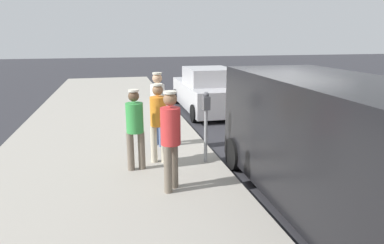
# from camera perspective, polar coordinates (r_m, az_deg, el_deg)

# --- Properties ---
(ground_plane) EXTENTS (80.00, 80.00, 0.00)m
(ground_plane) POSITION_cam_1_polar(r_m,az_deg,el_deg) (7.65, 12.36, -7.07)
(ground_plane) COLOR #2D2D33
(sidewalk_slab) EXTENTS (5.00, 32.00, 0.15)m
(sidewalk_slab) POSITION_cam_1_polar(r_m,az_deg,el_deg) (6.93, -15.06, -8.91)
(sidewalk_slab) COLOR #9E998E
(sidewalk_slab) RESTS_ON ground
(parking_meter_near) EXTENTS (0.14, 0.18, 1.52)m
(parking_meter_near) POSITION_cam_1_polar(r_m,az_deg,el_deg) (6.91, 2.42, 1.20)
(parking_meter_near) COLOR gray
(parking_meter_near) RESTS_ON sidewalk_slab
(pedestrian_in_red) EXTENTS (0.34, 0.34, 1.76)m
(pedestrian_in_red) POSITION_cam_1_polar(r_m,az_deg,el_deg) (5.60, -3.71, -2.19)
(pedestrian_in_red) COLOR #726656
(pedestrian_in_red) RESTS_ON sidewalk_slab
(pedestrian_in_orange) EXTENTS (0.36, 0.34, 1.69)m
(pedestrian_in_orange) POSITION_cam_1_polar(r_m,az_deg,el_deg) (6.93, -5.82, 0.66)
(pedestrian_in_orange) COLOR beige
(pedestrian_in_orange) RESTS_ON sidewalk_slab
(pedestrian_in_green) EXTENTS (0.36, 0.34, 1.64)m
(pedestrian_in_green) POSITION_cam_1_polar(r_m,az_deg,el_deg) (6.60, -9.82, -0.51)
(pedestrian_in_green) COLOR #726656
(pedestrian_in_green) RESTS_ON sidewalk_slab
(pedestrian_in_white) EXTENTS (0.34, 0.34, 1.80)m
(pedestrian_in_white) POSITION_cam_1_polar(r_m,az_deg,el_deg) (8.00, -5.91, 3.08)
(pedestrian_in_white) COLOR #4C608C
(pedestrian_in_white) RESTS_ON sidewalk_slab
(parked_van) EXTENTS (2.23, 5.24, 2.15)m
(parked_van) POSITION_cam_1_polar(r_m,az_deg,el_deg) (5.62, 23.89, -3.50)
(parked_van) COLOR black
(parked_van) RESTS_ON ground
(parked_sedan_behind) EXTENTS (1.97, 4.41, 1.65)m
(parked_sedan_behind) POSITION_cam_1_polar(r_m,az_deg,el_deg) (12.60, 2.61, 5.29)
(parked_sedan_behind) COLOR #BCBCC1
(parked_sedan_behind) RESTS_ON ground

